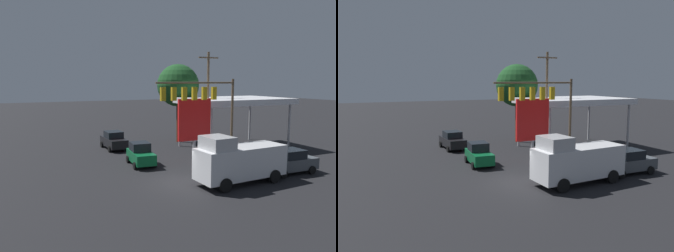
# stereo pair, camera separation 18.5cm
# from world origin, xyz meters

# --- Properties ---
(ground_plane) EXTENTS (200.00, 200.00, 0.00)m
(ground_plane) POSITION_xyz_m (0.00, 0.00, 0.00)
(ground_plane) COLOR black
(traffic_signal_assembly) EXTENTS (6.85, 0.43, 7.48)m
(traffic_signal_assembly) POSITION_xyz_m (-2.52, -1.38, 5.81)
(traffic_signal_assembly) COLOR brown
(traffic_signal_assembly) RESTS_ON ground
(utility_pole) EXTENTS (2.40, 0.26, 10.37)m
(utility_pole) POSITION_xyz_m (-8.40, -9.81, 5.47)
(utility_pole) COLOR brown
(utility_pole) RESTS_ON ground
(gas_station_canopy) EXTENTS (11.00, 7.74, 5.49)m
(gas_station_canopy) POSITION_xyz_m (-10.96, -8.65, 5.13)
(gas_station_canopy) COLOR silver
(gas_station_canopy) RESTS_ON ground
(price_sign) EXTENTS (3.02, 0.27, 5.86)m
(price_sign) POSITION_xyz_m (-2.96, -3.14, 3.98)
(price_sign) COLOR #B7B7BC
(price_sign) RESTS_ON ground
(hatchback_crossing) EXTENTS (2.19, 3.92, 1.97)m
(hatchback_crossing) POSITION_xyz_m (0.83, -5.90, 0.95)
(hatchback_crossing) COLOR #0C592D
(hatchback_crossing) RESTS_ON ground
(sedan_far) EXTENTS (2.19, 4.47, 1.93)m
(sedan_far) POSITION_xyz_m (1.11, -13.54, 0.95)
(sedan_far) COLOR black
(sedan_far) RESTS_ON ground
(sedan_waiting) EXTENTS (4.46, 2.19, 1.93)m
(sedan_waiting) POSITION_xyz_m (-9.05, 1.58, 0.95)
(sedan_waiting) COLOR #474C51
(sedan_waiting) RESTS_ON ground
(delivery_truck) EXTENTS (6.91, 2.84, 3.58)m
(delivery_truck) POSITION_xyz_m (-3.72, 1.99, 1.69)
(delivery_truck) COLOR silver
(delivery_truck) RESTS_ON ground
(street_tree) EXTENTS (5.00, 5.00, 9.29)m
(street_tree) POSITION_xyz_m (-7.08, -14.41, 6.77)
(street_tree) COLOR #4C331E
(street_tree) RESTS_ON ground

